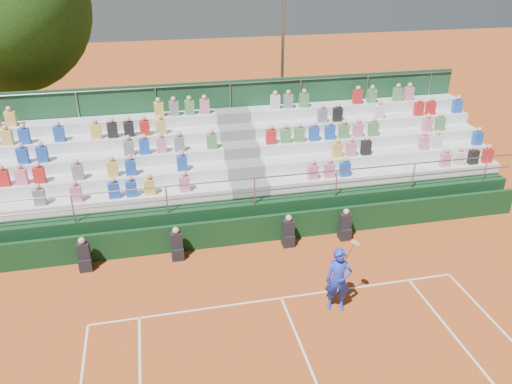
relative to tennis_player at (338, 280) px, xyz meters
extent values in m
plane|color=#B04E1D|center=(-1.43, 0.75, -0.98)|extent=(90.00, 90.00, 0.00)
cube|color=white|center=(-1.43, 0.75, -0.98)|extent=(11.00, 0.06, 0.01)
cube|color=white|center=(-1.43, -2.45, -0.98)|extent=(0.06, 6.40, 0.01)
cube|color=black|center=(-1.43, 3.95, -0.48)|extent=(20.00, 0.15, 1.00)
cube|color=black|center=(-7.17, 3.50, -0.76)|extent=(0.40, 0.40, 0.44)
cube|color=black|center=(-7.17, 3.50, -0.28)|extent=(0.38, 0.25, 0.55)
sphere|color=tan|center=(-7.17, 3.50, 0.10)|extent=(0.22, 0.22, 0.22)
cube|color=black|center=(-4.25, 3.50, -0.76)|extent=(0.40, 0.40, 0.44)
cube|color=black|center=(-4.25, 3.50, -0.28)|extent=(0.38, 0.25, 0.55)
sphere|color=tan|center=(-4.25, 3.50, 0.10)|extent=(0.22, 0.22, 0.22)
cube|color=black|center=(-0.46, 3.50, -0.76)|extent=(0.40, 0.40, 0.44)
cube|color=black|center=(-0.46, 3.50, -0.28)|extent=(0.38, 0.25, 0.55)
sphere|color=tan|center=(-0.46, 3.50, 0.10)|extent=(0.22, 0.22, 0.22)
cube|color=black|center=(1.61, 3.50, -0.76)|extent=(0.40, 0.40, 0.44)
cube|color=black|center=(1.61, 3.50, -0.28)|extent=(0.38, 0.25, 0.55)
sphere|color=tan|center=(1.61, 3.50, 0.10)|extent=(0.22, 0.22, 0.22)
cube|color=black|center=(-1.43, 7.05, -0.38)|extent=(20.00, 5.20, 1.20)
cube|color=silver|center=(-6.78, 5.37, 0.43)|extent=(9.30, 0.85, 0.42)
cube|color=silver|center=(3.92, 5.37, 0.43)|extent=(9.30, 0.85, 0.42)
cube|color=slate|center=(-1.43, 5.37, 0.43)|extent=(1.40, 0.85, 0.42)
cube|color=silver|center=(-6.78, 6.22, 0.85)|extent=(9.30, 0.85, 0.42)
cube|color=silver|center=(3.92, 6.22, 0.85)|extent=(9.30, 0.85, 0.42)
cube|color=slate|center=(-1.43, 6.22, 0.85)|extent=(1.40, 0.85, 0.42)
cube|color=silver|center=(-6.78, 7.07, 1.27)|extent=(9.30, 0.85, 0.42)
cube|color=silver|center=(3.92, 7.07, 1.27)|extent=(9.30, 0.85, 0.42)
cube|color=slate|center=(-1.43, 7.07, 1.27)|extent=(1.40, 0.85, 0.42)
cube|color=silver|center=(-6.78, 7.92, 1.69)|extent=(9.30, 0.85, 0.42)
cube|color=silver|center=(3.92, 7.92, 1.69)|extent=(9.30, 0.85, 0.42)
cube|color=slate|center=(-1.43, 7.92, 1.69)|extent=(1.40, 0.85, 0.42)
cube|color=silver|center=(-6.78, 8.77, 2.11)|extent=(9.30, 0.85, 0.42)
cube|color=silver|center=(3.92, 8.77, 2.11)|extent=(9.30, 0.85, 0.42)
cube|color=slate|center=(-1.43, 8.77, 2.11)|extent=(1.40, 0.85, 0.42)
cube|color=#194126|center=(-1.43, 9.30, 1.22)|extent=(20.00, 0.12, 4.40)
cylinder|color=gray|center=(-1.43, 4.50, 1.22)|extent=(20.00, 0.05, 0.05)
cylinder|color=gray|center=(-1.43, 9.20, 3.32)|extent=(20.00, 0.05, 0.05)
cube|color=slate|center=(-8.53, 5.22, 0.92)|extent=(0.36, 0.24, 0.56)
cube|color=pink|center=(-7.38, 5.22, 0.92)|extent=(0.36, 0.24, 0.56)
cube|color=#1E4CB2|center=(-6.15, 5.22, 0.92)|extent=(0.36, 0.24, 0.56)
cube|color=#1E4CB2|center=(-5.57, 5.22, 0.92)|extent=(0.36, 0.24, 0.56)
cube|color=gold|center=(-4.96, 5.22, 0.92)|extent=(0.36, 0.24, 0.56)
cube|color=pink|center=(-3.76, 5.22, 0.92)|extent=(0.36, 0.24, 0.56)
cube|color=red|center=(-9.74, 6.07, 1.34)|extent=(0.36, 0.24, 0.56)
cube|color=pink|center=(-9.17, 6.07, 1.34)|extent=(0.36, 0.24, 0.56)
cube|color=red|center=(-8.59, 6.07, 1.34)|extent=(0.36, 0.24, 0.56)
cube|color=slate|center=(-7.34, 6.07, 1.34)|extent=(0.36, 0.24, 0.56)
cube|color=gold|center=(-6.17, 6.07, 1.34)|extent=(0.36, 0.24, 0.56)
cube|color=#1E4CB2|center=(-5.55, 6.07, 1.34)|extent=(0.36, 0.24, 0.56)
cube|color=#1E4CB2|center=(-3.75, 6.07, 1.34)|extent=(0.36, 0.24, 0.56)
cube|color=#1E4CB2|center=(-9.20, 6.92, 1.76)|extent=(0.36, 0.24, 0.56)
cube|color=#1E4CB2|center=(-8.55, 6.92, 1.76)|extent=(0.36, 0.24, 0.56)
cube|color=slate|center=(-5.58, 6.92, 1.76)|extent=(0.36, 0.24, 0.56)
cube|color=#1E4CB2|center=(-5.02, 6.92, 1.76)|extent=(0.36, 0.24, 0.56)
cube|color=pink|center=(-4.41, 6.92, 1.76)|extent=(0.36, 0.24, 0.56)
cube|color=slate|center=(-3.75, 6.92, 1.76)|extent=(0.36, 0.24, 0.56)
cube|color=#4C8C4C|center=(-2.55, 6.92, 1.76)|extent=(0.36, 0.24, 0.56)
cube|color=gold|center=(-9.79, 7.77, 2.18)|extent=(0.36, 0.24, 0.56)
cube|color=#1E4CB2|center=(-9.21, 7.77, 2.18)|extent=(0.36, 0.24, 0.56)
cube|color=#1E4CB2|center=(-8.02, 7.77, 2.18)|extent=(0.36, 0.24, 0.56)
cube|color=gold|center=(-6.73, 7.77, 2.18)|extent=(0.36, 0.24, 0.56)
cube|color=black|center=(-6.13, 7.77, 2.18)|extent=(0.36, 0.24, 0.56)
cube|color=black|center=(-5.54, 7.77, 2.18)|extent=(0.36, 0.24, 0.56)
cube|color=red|center=(-4.95, 7.77, 2.18)|extent=(0.36, 0.24, 0.56)
cube|color=gold|center=(-4.35, 7.77, 2.18)|extent=(0.36, 0.24, 0.56)
cube|color=gold|center=(-9.76, 8.62, 2.60)|extent=(0.36, 0.24, 0.56)
cube|color=gold|center=(-4.36, 8.62, 2.60)|extent=(0.36, 0.24, 0.56)
cube|color=slate|center=(-3.77, 8.62, 2.60)|extent=(0.36, 0.24, 0.56)
cube|color=#4C8C4C|center=(-3.16, 8.62, 2.60)|extent=(0.36, 0.24, 0.56)
cube|color=pink|center=(-2.57, 8.62, 2.60)|extent=(0.36, 0.24, 0.56)
cube|color=pink|center=(0.91, 5.22, 0.92)|extent=(0.36, 0.24, 0.56)
cube|color=pink|center=(1.55, 5.22, 0.92)|extent=(0.36, 0.24, 0.56)
cube|color=#1E4CB2|center=(2.16, 5.22, 0.92)|extent=(0.36, 0.24, 0.56)
cube|color=pink|center=(6.27, 5.22, 0.92)|extent=(0.36, 0.24, 0.56)
cube|color=silver|center=(6.89, 5.22, 0.92)|extent=(0.36, 0.24, 0.56)
cube|color=black|center=(7.49, 5.22, 0.92)|extent=(0.36, 0.24, 0.56)
cube|color=red|center=(8.12, 5.22, 0.92)|extent=(0.36, 0.24, 0.56)
cube|color=gold|center=(2.14, 6.07, 1.34)|extent=(0.36, 0.24, 0.56)
cube|color=pink|center=(2.71, 6.07, 1.34)|extent=(0.36, 0.24, 0.56)
cube|color=black|center=(3.32, 6.07, 1.34)|extent=(0.36, 0.24, 0.56)
cube|color=pink|center=(5.77, 6.07, 1.34)|extent=(0.36, 0.24, 0.56)
cube|color=silver|center=(6.34, 6.07, 1.34)|extent=(0.36, 0.24, 0.56)
cube|color=#1E4CB2|center=(8.16, 6.07, 1.34)|extent=(0.36, 0.24, 0.56)
cube|color=red|center=(-0.25, 6.92, 1.76)|extent=(0.36, 0.24, 0.56)
cube|color=#4C8C4C|center=(0.33, 6.92, 1.76)|extent=(0.36, 0.24, 0.56)
cube|color=#4C8C4C|center=(0.88, 6.92, 1.76)|extent=(0.36, 0.24, 0.56)
cube|color=#1E4CB2|center=(1.48, 6.92, 1.76)|extent=(0.36, 0.24, 0.56)
cube|color=#1E4CB2|center=(2.13, 6.92, 1.76)|extent=(0.36, 0.24, 0.56)
cube|color=#4C8C4C|center=(2.71, 6.92, 1.76)|extent=(0.36, 0.24, 0.56)
cube|color=pink|center=(3.31, 6.92, 1.76)|extent=(0.36, 0.24, 0.56)
cube|color=#4C8C4C|center=(3.96, 6.92, 1.76)|extent=(0.36, 0.24, 0.56)
cube|color=pink|center=(6.33, 6.92, 1.76)|extent=(0.36, 0.24, 0.56)
cube|color=#4C8C4C|center=(6.91, 6.92, 1.76)|extent=(0.36, 0.24, 0.56)
cube|color=slate|center=(2.08, 7.77, 2.18)|extent=(0.36, 0.24, 0.56)
cube|color=black|center=(2.74, 7.77, 2.18)|extent=(0.36, 0.24, 0.56)
cube|color=silver|center=(4.56, 7.77, 2.18)|extent=(0.36, 0.24, 0.56)
cube|color=red|center=(6.35, 7.77, 2.18)|extent=(0.36, 0.24, 0.56)
cube|color=red|center=(6.89, 7.77, 2.18)|extent=(0.36, 0.24, 0.56)
cube|color=#1E4CB2|center=(8.14, 7.77, 2.18)|extent=(0.36, 0.24, 0.56)
cube|color=silver|center=(0.33, 8.62, 2.60)|extent=(0.36, 0.24, 0.56)
cube|color=slate|center=(0.88, 8.62, 2.60)|extent=(0.36, 0.24, 0.56)
cube|color=#4C8C4C|center=(1.55, 8.62, 2.60)|extent=(0.36, 0.24, 0.56)
cube|color=red|center=(3.91, 8.62, 2.60)|extent=(0.36, 0.24, 0.56)
cube|color=#4C8C4C|center=(4.56, 8.62, 2.60)|extent=(0.36, 0.24, 0.56)
cube|color=#4C8C4C|center=(5.74, 8.62, 2.60)|extent=(0.36, 0.24, 0.56)
cube|color=pink|center=(6.27, 8.62, 2.60)|extent=(0.36, 0.24, 0.56)
imported|color=#1A32C8|center=(0.00, 0.00, 0.00)|extent=(0.82, 0.67, 1.96)
cylinder|color=gray|center=(0.25, 0.00, 0.87)|extent=(0.26, 0.03, 0.51)
cylinder|color=#E5D866|center=(0.40, 0.00, 1.17)|extent=(0.26, 0.28, 0.14)
cylinder|color=#352513|center=(-10.40, 13.58, 1.05)|extent=(0.50, 0.50, 4.06)
sphere|color=#17380F|center=(-10.40, 13.58, 6.00)|extent=(7.31, 7.31, 7.31)
cylinder|color=gray|center=(1.78, 12.93, 3.01)|extent=(0.16, 0.16, 7.99)
camera|label=1|loc=(-4.67, -10.58, 8.41)|focal=35.00mm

